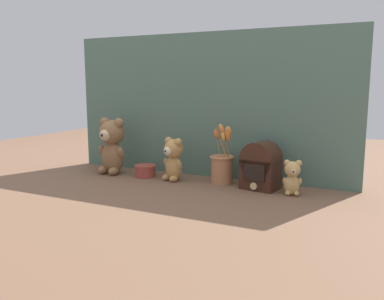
{
  "coord_description": "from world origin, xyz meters",
  "views": [
    {
      "loc": [
        0.81,
        -1.65,
        0.46
      ],
      "look_at": [
        0.0,
        0.02,
        0.15
      ],
      "focal_mm": 38.0,
      "sensor_mm": 36.0,
      "label": 1
    }
  ],
  "objects_px": {
    "teddy_bear_large": "(112,145)",
    "vintage_radio": "(261,166)",
    "teddy_bear_medium": "(173,158)",
    "decorative_tin_tall": "(145,171)",
    "flower_vase": "(222,165)",
    "teddy_bear_small": "(292,177)"
  },
  "relations": [
    {
      "from": "teddy_bear_large",
      "to": "vintage_radio",
      "type": "bearing_deg",
      "value": 2.45
    },
    {
      "from": "teddy_bear_medium",
      "to": "decorative_tin_tall",
      "type": "relative_size",
      "value": 1.93
    },
    {
      "from": "teddy_bear_large",
      "to": "flower_vase",
      "type": "xyz_separation_m",
      "value": [
        0.58,
        0.05,
        -0.07
      ]
    },
    {
      "from": "decorative_tin_tall",
      "to": "teddy_bear_medium",
      "type": "bearing_deg",
      "value": -3.19
    },
    {
      "from": "teddy_bear_small",
      "to": "vintage_radio",
      "type": "height_order",
      "value": "vintage_radio"
    },
    {
      "from": "teddy_bear_medium",
      "to": "flower_vase",
      "type": "bearing_deg",
      "value": 12.58
    },
    {
      "from": "teddy_bear_medium",
      "to": "vintage_radio",
      "type": "height_order",
      "value": "vintage_radio"
    },
    {
      "from": "teddy_bear_medium",
      "to": "flower_vase",
      "type": "height_order",
      "value": "flower_vase"
    },
    {
      "from": "vintage_radio",
      "to": "decorative_tin_tall",
      "type": "bearing_deg",
      "value": -177.93
    },
    {
      "from": "teddy_bear_small",
      "to": "teddy_bear_large",
      "type": "bearing_deg",
      "value": 179.69
    },
    {
      "from": "teddy_bear_large",
      "to": "vintage_radio",
      "type": "height_order",
      "value": "teddy_bear_large"
    },
    {
      "from": "teddy_bear_small",
      "to": "decorative_tin_tall",
      "type": "bearing_deg",
      "value": 178.67
    },
    {
      "from": "teddy_bear_small",
      "to": "flower_vase",
      "type": "relative_size",
      "value": 0.52
    },
    {
      "from": "teddy_bear_medium",
      "to": "decorative_tin_tall",
      "type": "height_order",
      "value": "teddy_bear_medium"
    },
    {
      "from": "vintage_radio",
      "to": "decorative_tin_tall",
      "type": "relative_size",
      "value": 1.95
    },
    {
      "from": "decorative_tin_tall",
      "to": "teddy_bear_large",
      "type": "bearing_deg",
      "value": -176.4
    },
    {
      "from": "teddy_bear_large",
      "to": "teddy_bear_medium",
      "type": "bearing_deg",
      "value": 0.46
    },
    {
      "from": "flower_vase",
      "to": "vintage_radio",
      "type": "distance_m",
      "value": 0.19
    },
    {
      "from": "teddy_bear_medium",
      "to": "teddy_bear_small",
      "type": "xyz_separation_m",
      "value": [
        0.56,
        -0.01,
        -0.03
      ]
    },
    {
      "from": "teddy_bear_large",
      "to": "teddy_bear_small",
      "type": "distance_m",
      "value": 0.92
    },
    {
      "from": "teddy_bear_large",
      "to": "teddy_bear_medium",
      "type": "xyz_separation_m",
      "value": [
        0.35,
        0.0,
        -0.04
      ]
    },
    {
      "from": "teddy_bear_large",
      "to": "teddy_bear_medium",
      "type": "relative_size",
      "value": 1.39
    }
  ]
}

